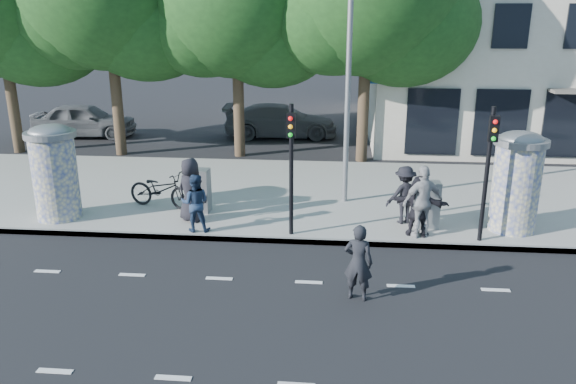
# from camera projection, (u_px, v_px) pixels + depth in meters

# --- Properties ---
(ground) EXTENTS (120.00, 120.00, 0.00)m
(ground) POSITION_uv_depth(u_px,v_px,m) (305.00, 315.00, 10.99)
(ground) COLOR black
(ground) RESTS_ON ground
(sidewalk) EXTENTS (40.00, 8.00, 0.15)m
(sidewalk) POSITION_uv_depth(u_px,v_px,m) (319.00, 194.00, 18.09)
(sidewalk) COLOR gray
(sidewalk) RESTS_ON ground
(curb) EXTENTS (40.00, 0.10, 0.16)m
(curb) POSITION_uv_depth(u_px,v_px,m) (313.00, 242.00, 14.34)
(curb) COLOR slate
(curb) RESTS_ON ground
(lane_dash_far) EXTENTS (32.00, 0.12, 0.01)m
(lane_dash_far) POSITION_uv_depth(u_px,v_px,m) (309.00, 282.00, 12.32)
(lane_dash_far) COLOR silver
(lane_dash_far) RESTS_ON ground
(ad_column_left) EXTENTS (1.36, 1.36, 2.65)m
(ad_column_left) POSITION_uv_depth(u_px,v_px,m) (55.00, 170.00, 15.42)
(ad_column_left) COLOR beige
(ad_column_left) RESTS_ON sidewalk
(ad_column_right) EXTENTS (1.36, 1.36, 2.65)m
(ad_column_right) POSITION_uv_depth(u_px,v_px,m) (517.00, 179.00, 14.54)
(ad_column_right) COLOR beige
(ad_column_right) RESTS_ON sidewalk
(traffic_pole_near) EXTENTS (0.22, 0.31, 3.40)m
(traffic_pole_near) POSITION_uv_depth(u_px,v_px,m) (291.00, 157.00, 13.97)
(traffic_pole_near) COLOR black
(traffic_pole_near) RESTS_ON sidewalk
(traffic_pole_far) EXTENTS (0.22, 0.31, 3.40)m
(traffic_pole_far) POSITION_uv_depth(u_px,v_px,m) (489.00, 161.00, 13.56)
(traffic_pole_far) COLOR black
(traffic_pole_far) RESTS_ON sidewalk
(street_lamp) EXTENTS (0.25, 0.93, 8.00)m
(street_lamp) POSITION_uv_depth(u_px,v_px,m) (349.00, 45.00, 15.77)
(street_lamp) COLOR slate
(street_lamp) RESTS_ON sidewalk
(tree_near_left) EXTENTS (6.80, 6.80, 8.97)m
(tree_near_left) POSITION_uv_depth(u_px,v_px,m) (236.00, 2.00, 21.51)
(tree_near_left) COLOR #38281C
(tree_near_left) RESTS_ON ground
(ped_a) EXTENTS (1.03, 0.88, 1.78)m
(ped_a) POSITION_uv_depth(u_px,v_px,m) (191.00, 190.00, 15.32)
(ped_a) COLOR black
(ped_a) RESTS_ON sidewalk
(ped_c) EXTENTS (0.80, 0.65, 1.54)m
(ped_c) POSITION_uv_depth(u_px,v_px,m) (195.00, 203.00, 14.64)
(ped_c) COLOR #1D2E4A
(ped_c) RESTS_ON sidewalk
(ped_d) EXTENTS (1.18, 0.93, 1.60)m
(ped_d) POSITION_uv_depth(u_px,v_px,m) (404.00, 195.00, 15.20)
(ped_d) COLOR black
(ped_d) RESTS_ON sidewalk
(ped_e) EXTENTS (1.26, 1.00, 1.89)m
(ped_e) POSITION_uv_depth(u_px,v_px,m) (423.00, 202.00, 14.19)
(ped_e) COLOR #9B9B9E
(ped_e) RESTS_ON sidewalk
(ped_f) EXTENTS (1.58, 0.90, 1.61)m
(ped_f) POSITION_uv_depth(u_px,v_px,m) (419.00, 206.00, 14.32)
(ped_f) COLOR black
(ped_f) RESTS_ON sidewalk
(man_road) EXTENTS (0.66, 0.50, 1.63)m
(man_road) POSITION_uv_depth(u_px,v_px,m) (358.00, 262.00, 11.39)
(man_road) COLOR black
(man_road) RESTS_ON ground
(bicycle) EXTENTS (1.23, 2.20, 1.10)m
(bicycle) POSITION_uv_depth(u_px,v_px,m) (161.00, 189.00, 16.51)
(bicycle) COLOR black
(bicycle) RESTS_ON sidewalk
(cabinet_left) EXTENTS (0.64, 0.48, 1.27)m
(cabinet_left) POSITION_uv_depth(u_px,v_px,m) (199.00, 191.00, 16.12)
(cabinet_left) COLOR slate
(cabinet_left) RESTS_ON sidewalk
(cabinet_right) EXTENTS (0.61, 0.45, 1.26)m
(cabinet_right) POSITION_uv_depth(u_px,v_px,m) (428.00, 204.00, 14.97)
(cabinet_right) COLOR gray
(cabinet_right) RESTS_ON sidewalk
(car_left) EXTENTS (2.39, 4.93, 1.62)m
(car_left) POSITION_uv_depth(u_px,v_px,m) (84.00, 120.00, 26.68)
(car_left) COLOR #55585C
(car_left) RESTS_ON ground
(car_right) EXTENTS (2.53, 5.48, 1.55)m
(car_right) POSITION_uv_depth(u_px,v_px,m) (281.00, 121.00, 26.73)
(car_right) COLOR #4F5256
(car_right) RESTS_ON ground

